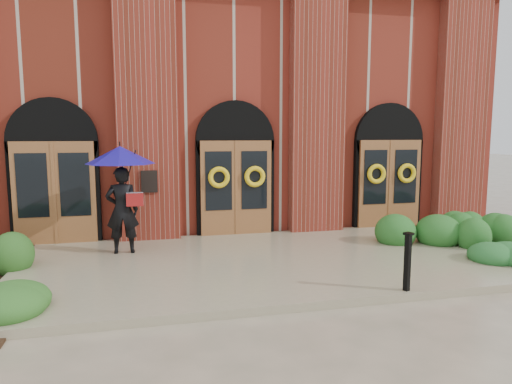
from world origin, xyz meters
name	(u,v)px	position (x,y,z in m)	size (l,w,h in m)	color
ground	(261,268)	(0.00, 0.00, 0.00)	(90.00, 90.00, 0.00)	tan
landing	(259,263)	(0.00, 0.15, 0.07)	(10.00, 5.30, 0.15)	gray
church_building	(206,116)	(0.00, 8.78, 3.50)	(16.20, 12.53, 7.00)	maroon
man_with_umbrella	(121,179)	(-2.86, 1.39, 1.84)	(1.52, 1.52, 2.41)	black
metal_post	(407,260)	(2.00, -2.35, 0.68)	(0.18, 0.18, 1.02)	black
hedge_wall_right	(459,232)	(5.20, 0.50, 0.41)	(3.18, 1.27, 0.82)	#21551E
hedge_front_right	(506,256)	(5.10, -1.17, 0.25)	(1.43, 1.22, 0.50)	#1F5523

